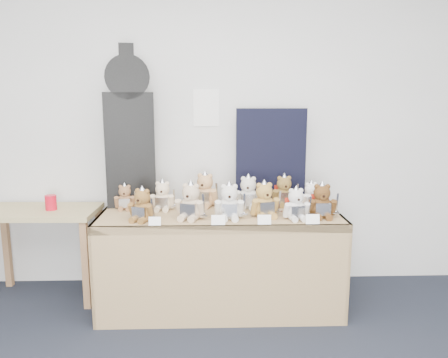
{
  "coord_description": "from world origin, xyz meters",
  "views": [
    {
      "loc": [
        0.07,
        -1.11,
        1.56
      ],
      "look_at": [
        0.17,
        1.92,
        1.0
      ],
      "focal_mm": 35.0,
      "sensor_mm": 36.0,
      "label": 1
    }
  ],
  "objects_px": {
    "side_table": "(42,225)",
    "teddy_front_far_left": "(142,206)",
    "teddy_back_left": "(163,197)",
    "teddy_back_end": "(311,196)",
    "teddy_front_far_right": "(296,205)",
    "teddy_back_far_left": "(125,198)",
    "teddy_front_end": "(322,202)",
    "teddy_back_right": "(284,192)",
    "red_cup": "(51,202)",
    "teddy_back_centre_right": "(248,194)",
    "teddy_front_right": "(264,201)",
    "guitar_case": "(129,129)",
    "teddy_back_centre_left": "(205,191)",
    "teddy_front_left": "(191,203)",
    "teddy_front_centre": "(229,203)",
    "display_table": "(220,235)"
  },
  "relations": [
    {
      "from": "side_table",
      "to": "teddy_front_far_left",
      "type": "bearing_deg",
      "value": -23.49
    },
    {
      "from": "teddy_back_left",
      "to": "teddy_back_end",
      "type": "relative_size",
      "value": 1.1
    },
    {
      "from": "teddy_front_far_right",
      "to": "teddy_back_far_left",
      "type": "bearing_deg",
      "value": 158.5
    },
    {
      "from": "teddy_front_end",
      "to": "teddy_back_right",
      "type": "bearing_deg",
      "value": 122.57
    },
    {
      "from": "red_cup",
      "to": "teddy_front_far_left",
      "type": "distance_m",
      "value": 0.85
    },
    {
      "from": "side_table",
      "to": "teddy_front_far_left",
      "type": "distance_m",
      "value": 0.97
    },
    {
      "from": "teddy_front_end",
      "to": "teddy_back_centre_right",
      "type": "relative_size",
      "value": 0.98
    },
    {
      "from": "side_table",
      "to": "teddy_back_right",
      "type": "bearing_deg",
      "value": 1.99
    },
    {
      "from": "teddy_front_right",
      "to": "teddy_back_far_left",
      "type": "xyz_separation_m",
      "value": [
        -1.03,
        0.24,
        -0.03
      ]
    },
    {
      "from": "teddy_front_far_right",
      "to": "guitar_case",
      "type": "bearing_deg",
      "value": 153.61
    },
    {
      "from": "teddy_back_centre_left",
      "to": "teddy_back_centre_right",
      "type": "distance_m",
      "value": 0.34
    },
    {
      "from": "teddy_front_left",
      "to": "teddy_front_right",
      "type": "xyz_separation_m",
      "value": [
        0.52,
        0.04,
        -0.0
      ]
    },
    {
      "from": "teddy_front_far_left",
      "to": "teddy_front_right",
      "type": "bearing_deg",
      "value": 25.48
    },
    {
      "from": "side_table",
      "to": "teddy_front_right",
      "type": "distance_m",
      "value": 1.74
    },
    {
      "from": "teddy_front_left",
      "to": "teddy_back_centre_left",
      "type": "bearing_deg",
      "value": 93.17
    },
    {
      "from": "teddy_back_centre_left",
      "to": "teddy_front_centre",
      "type": "bearing_deg",
      "value": -47.31
    },
    {
      "from": "teddy_back_centre_right",
      "to": "teddy_back_end",
      "type": "bearing_deg",
      "value": 7.73
    },
    {
      "from": "teddy_front_centre",
      "to": "teddy_front_end",
      "type": "bearing_deg",
      "value": 1.97
    },
    {
      "from": "side_table",
      "to": "display_table",
      "type": "bearing_deg",
      "value": -8.43
    },
    {
      "from": "teddy_back_right",
      "to": "teddy_back_end",
      "type": "distance_m",
      "value": 0.21
    },
    {
      "from": "teddy_front_left",
      "to": "teddy_back_end",
      "type": "height_order",
      "value": "teddy_front_left"
    },
    {
      "from": "display_table",
      "to": "teddy_front_far_left",
      "type": "bearing_deg",
      "value": -164.22
    },
    {
      "from": "teddy_back_right",
      "to": "teddy_front_far_right",
      "type": "bearing_deg",
      "value": -91.29
    },
    {
      "from": "teddy_back_right",
      "to": "guitar_case",
      "type": "bearing_deg",
      "value": 175.92
    },
    {
      "from": "display_table",
      "to": "teddy_front_left",
      "type": "bearing_deg",
      "value": -151.02
    },
    {
      "from": "teddy_back_centre_left",
      "to": "teddy_back_left",
      "type": "bearing_deg",
      "value": -143.09
    },
    {
      "from": "teddy_back_far_left",
      "to": "teddy_back_right",
      "type": "bearing_deg",
      "value": -0.32
    },
    {
      "from": "teddy_front_far_left",
      "to": "teddy_front_right",
      "type": "xyz_separation_m",
      "value": [
        0.85,
        0.08,
        0.01
      ]
    },
    {
      "from": "side_table",
      "to": "teddy_front_centre",
      "type": "height_order",
      "value": "teddy_front_centre"
    },
    {
      "from": "teddy_front_right",
      "to": "teddy_back_right",
      "type": "bearing_deg",
      "value": 46.21
    },
    {
      "from": "teddy_back_left",
      "to": "teddy_back_far_left",
      "type": "height_order",
      "value": "teddy_back_left"
    },
    {
      "from": "guitar_case",
      "to": "teddy_front_far_left",
      "type": "xyz_separation_m",
      "value": [
        0.14,
        -0.42,
        -0.5
      ]
    },
    {
      "from": "teddy_front_far_left",
      "to": "teddy_front_end",
      "type": "bearing_deg",
      "value": 22.25
    },
    {
      "from": "teddy_back_left",
      "to": "teddy_back_right",
      "type": "relative_size",
      "value": 0.93
    },
    {
      "from": "display_table",
      "to": "teddy_front_left",
      "type": "xyz_separation_m",
      "value": [
        -0.21,
        -0.11,
        0.27
      ]
    },
    {
      "from": "guitar_case",
      "to": "teddy_front_far_right",
      "type": "distance_m",
      "value": 1.37
    },
    {
      "from": "display_table",
      "to": "red_cup",
      "type": "xyz_separation_m",
      "value": [
        -1.29,
        0.23,
        0.2
      ]
    },
    {
      "from": "teddy_back_left",
      "to": "teddy_back_right",
      "type": "distance_m",
      "value": 0.94
    },
    {
      "from": "guitar_case",
      "to": "teddy_back_centre_right",
      "type": "bearing_deg",
      "value": -16.09
    },
    {
      "from": "red_cup",
      "to": "teddy_back_left",
      "type": "distance_m",
      "value": 0.87
    },
    {
      "from": "red_cup",
      "to": "teddy_front_end",
      "type": "distance_m",
      "value": 2.03
    },
    {
      "from": "red_cup",
      "to": "teddy_back_far_left",
      "type": "distance_m",
      "value": 0.58
    },
    {
      "from": "teddy_front_end",
      "to": "teddy_back_end",
      "type": "relative_size",
      "value": 1.22
    },
    {
      "from": "teddy_front_end",
      "to": "teddy_back_centre_left",
      "type": "height_order",
      "value": "teddy_back_centre_left"
    },
    {
      "from": "teddy_front_far_right",
      "to": "teddy_back_left",
      "type": "distance_m",
      "value": 0.99
    },
    {
      "from": "side_table",
      "to": "red_cup",
      "type": "relative_size",
      "value": 7.66
    },
    {
      "from": "red_cup",
      "to": "teddy_front_right",
      "type": "bearing_deg",
      "value": -10.75
    },
    {
      "from": "teddy_back_far_left",
      "to": "teddy_back_end",
      "type": "bearing_deg",
      "value": -4.3
    },
    {
      "from": "teddy_front_far_left",
      "to": "teddy_front_left",
      "type": "height_order",
      "value": "teddy_front_left"
    },
    {
      "from": "guitar_case",
      "to": "side_table",
      "type": "bearing_deg",
      "value": 172.04
    }
  ]
}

